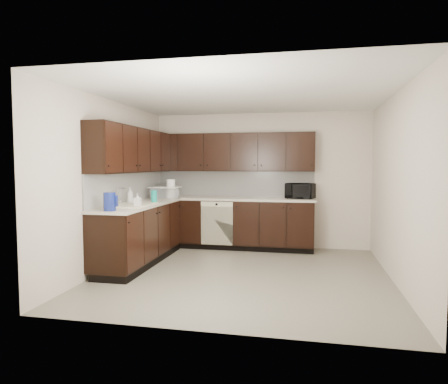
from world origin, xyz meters
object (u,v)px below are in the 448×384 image
Objects in this scene: toaster_oven at (168,190)px; blue_pitcher at (110,202)px; sink at (131,210)px; storage_bin at (165,193)px; microwave at (300,191)px.

blue_pitcher is at bearing -74.04° from toaster_oven.
sink is at bearing 106.88° from blue_pitcher.
toaster_oven reaches higher than storage_bin.
blue_pitcher is (0.02, -0.69, 0.18)m from sink.
sink is at bearing -73.85° from toaster_oven.
blue_pitcher is (0.09, -2.47, 0.01)m from toaster_oven.
microwave is 0.98× the size of storage_bin.
microwave is at bearing 35.77° from sink.
toaster_oven is 2.47m from blue_pitcher.
microwave is 2.50m from toaster_oven.
toaster_oven is at bearing 103.32° from storage_bin.
storage_bin is 2.05m from blue_pitcher.
blue_pitcher is (-0.01, -2.05, 0.02)m from storage_bin.
storage_bin is at bearing -62.74° from toaster_oven.
sink is 3.00m from microwave.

